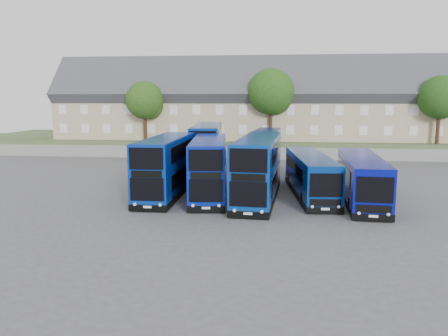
{
  "coord_description": "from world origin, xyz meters",
  "views": [
    {
      "loc": [
        1.92,
        -29.83,
        7.39
      ],
      "look_at": [
        -1.49,
        2.72,
        2.2
      ],
      "focal_mm": 35.0,
      "sensor_mm": 36.0,
      "label": 1
    }
  ],
  "objects_px": {
    "dd_front_left": "(167,167)",
    "tree_west": "(146,102)",
    "dd_front_mid": "(209,168)",
    "tree_east": "(441,99)",
    "coach_east_a": "(310,176)",
    "tree_mid": "(272,93)"
  },
  "relations": [
    {
      "from": "tree_west",
      "to": "tree_mid",
      "type": "relative_size",
      "value": 0.83
    },
    {
      "from": "coach_east_a",
      "to": "tree_west",
      "type": "distance_m",
      "value": 29.13
    },
    {
      "from": "tree_west",
      "to": "tree_east",
      "type": "bearing_deg",
      "value": 0.0
    },
    {
      "from": "dd_front_mid",
      "to": "tree_east",
      "type": "xyz_separation_m",
      "value": [
        24.81,
        22.26,
        5.25
      ]
    },
    {
      "from": "dd_front_mid",
      "to": "tree_east",
      "type": "distance_m",
      "value": 33.74
    },
    {
      "from": "dd_front_left",
      "to": "dd_front_mid",
      "type": "distance_m",
      "value": 3.3
    },
    {
      "from": "dd_front_left",
      "to": "tree_east",
      "type": "bearing_deg",
      "value": 38.41
    },
    {
      "from": "tree_west",
      "to": "tree_east",
      "type": "relative_size",
      "value": 0.94
    },
    {
      "from": "coach_east_a",
      "to": "dd_front_mid",
      "type": "bearing_deg",
      "value": -178.8
    },
    {
      "from": "tree_west",
      "to": "tree_mid",
      "type": "distance_m",
      "value": 16.04
    },
    {
      "from": "tree_mid",
      "to": "tree_east",
      "type": "relative_size",
      "value": 1.12
    },
    {
      "from": "dd_front_mid",
      "to": "tree_mid",
      "type": "bearing_deg",
      "value": 72.31
    },
    {
      "from": "tree_mid",
      "to": "tree_east",
      "type": "height_order",
      "value": "tree_mid"
    },
    {
      "from": "dd_front_left",
      "to": "tree_east",
      "type": "xyz_separation_m",
      "value": [
        28.11,
        22.24,
        5.2
      ]
    },
    {
      "from": "dd_front_mid",
      "to": "coach_east_a",
      "type": "distance_m",
      "value": 7.8
    },
    {
      "from": "coach_east_a",
      "to": "dd_front_left",
      "type": "bearing_deg",
      "value": 179.32
    },
    {
      "from": "tree_east",
      "to": "dd_front_left",
      "type": "bearing_deg",
      "value": -141.65
    },
    {
      "from": "tree_east",
      "to": "tree_west",
      "type": "bearing_deg",
      "value": -180.0
    },
    {
      "from": "dd_front_left",
      "to": "tree_west",
      "type": "height_order",
      "value": "tree_west"
    },
    {
      "from": "coach_east_a",
      "to": "tree_east",
      "type": "height_order",
      "value": "tree_east"
    },
    {
      "from": "dd_front_left",
      "to": "tree_west",
      "type": "relative_size",
      "value": 1.47
    },
    {
      "from": "dd_front_mid",
      "to": "tree_east",
      "type": "height_order",
      "value": "tree_east"
    }
  ]
}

